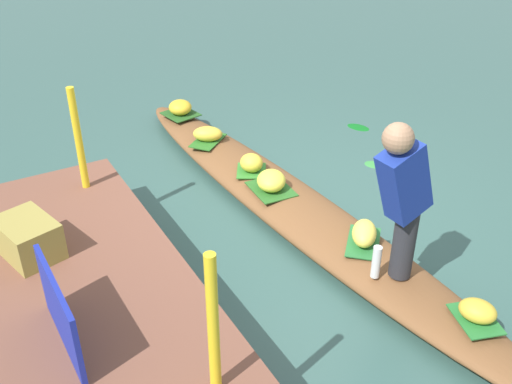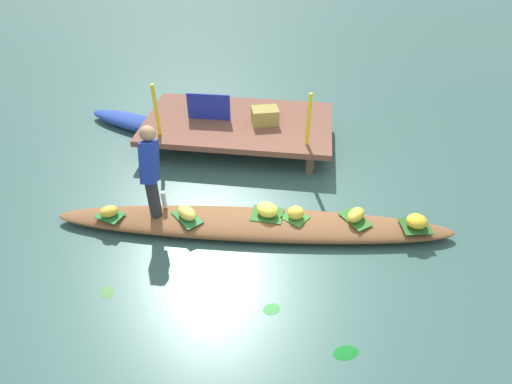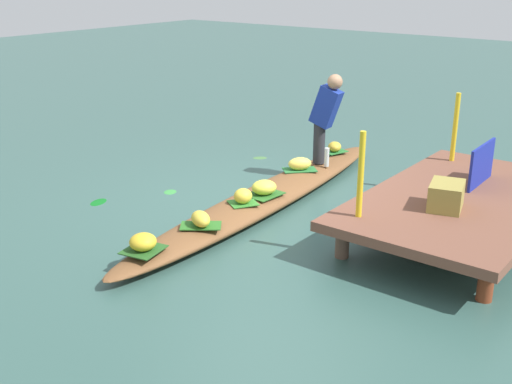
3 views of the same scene
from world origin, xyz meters
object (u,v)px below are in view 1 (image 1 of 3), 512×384
object	(u,v)px
banana_bunch_4	(478,311)
banana_bunch_2	(251,163)
banana_bunch_5	(180,107)
produce_crate	(28,238)
banana_bunch_3	(364,233)
vendor_person	(403,194)
water_bottle	(376,262)
market_banner	(60,313)
banana_bunch_0	(208,134)
banana_bunch_1	(271,181)
vendor_boat	(291,206)

from	to	relation	value
banana_bunch_4	banana_bunch_2	bearing A→B (deg)	6.54
banana_bunch_5	produce_crate	bearing A→B (deg)	137.16
banana_bunch_3	vendor_person	distance (m)	0.76
produce_crate	water_bottle	bearing A→B (deg)	-118.43
banana_bunch_4	banana_bunch_3	bearing A→B (deg)	5.19
vendor_person	market_banner	world-z (taller)	vendor_person
banana_bunch_0	banana_bunch_3	size ratio (longest dim) A/B	0.97
banana_bunch_0	banana_bunch_3	bearing A→B (deg)	-173.32
banana_bunch_2	banana_bunch_5	world-z (taller)	banana_bunch_2
banana_bunch_1	banana_bunch_4	bearing A→B (deg)	-171.94
water_bottle	market_banner	size ratio (longest dim) A/B	0.35
banana_bunch_4	market_banner	world-z (taller)	market_banner
banana_bunch_5	water_bottle	xyz separation A→B (m)	(-3.37, -0.04, 0.04)
banana_bunch_2	banana_bunch_0	bearing A→B (deg)	5.17
banana_bunch_1	banana_bunch_2	size ratio (longest dim) A/B	1.36
banana_bunch_2	produce_crate	xyz separation A→B (m)	(-0.66, 2.11, 0.28)
vendor_boat	banana_bunch_1	size ratio (longest dim) A/B	17.89
banana_bunch_5	banana_bunch_3	bearing A→B (deg)	-175.62
vendor_boat	vendor_person	size ratio (longest dim) A/B	4.36
water_bottle	vendor_person	bearing A→B (deg)	-129.02
banana_bunch_4	vendor_boat	bearing A→B (deg)	5.99
market_banner	water_bottle	bearing A→B (deg)	-95.93
vendor_boat	banana_bunch_1	xyz separation A→B (m)	(0.19, 0.10, 0.20)
banana_bunch_1	water_bottle	world-z (taller)	water_bottle
market_banner	banana_bunch_2	bearing A→B (deg)	-53.70
banana_bunch_3	banana_bunch_4	world-z (taller)	banana_bunch_3
vendor_person	banana_bunch_0	bearing A→B (deg)	3.50
vendor_boat	vendor_person	distance (m)	1.53
vendor_boat	banana_bunch_0	distance (m)	1.39
banana_bunch_5	vendor_person	world-z (taller)	vendor_person
vendor_boat	banana_bunch_3	size ratio (longest dim) A/B	17.21
market_banner	produce_crate	distance (m)	0.97
banana_bunch_1	vendor_person	xyz separation A→B (m)	(-1.49, -0.10, 0.61)
banana_bunch_3	produce_crate	size ratio (longest dim) A/B	0.71
vendor_boat	market_banner	xyz separation A→B (m)	(-1.06, 2.20, 0.57)
banana_bunch_4	vendor_person	size ratio (longest dim) A/B	0.20
produce_crate	banana_bunch_2	bearing A→B (deg)	-72.63
banana_bunch_1	banana_bunch_4	distance (m)	2.12
produce_crate	banana_bunch_5	bearing A→B (deg)	-42.84
banana_bunch_5	market_banner	size ratio (longest dim) A/B	0.36
vendor_person	water_bottle	bearing A→B (deg)	50.98
banana_bunch_5	produce_crate	world-z (taller)	produce_crate
banana_bunch_1	market_banner	size ratio (longest dim) A/B	0.41
banana_bunch_2	market_banner	world-z (taller)	market_banner
water_bottle	produce_crate	xyz separation A→B (m)	(1.14, 2.11, 0.24)
banana_bunch_1	water_bottle	bearing A→B (deg)	-179.47
vendor_person	market_banner	bearing A→B (deg)	83.55
banana_bunch_0	banana_bunch_2	size ratio (longest dim) A/B	1.37
market_banner	banana_bunch_1	bearing A→B (deg)	-60.63
banana_bunch_4	water_bottle	distance (m)	0.74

